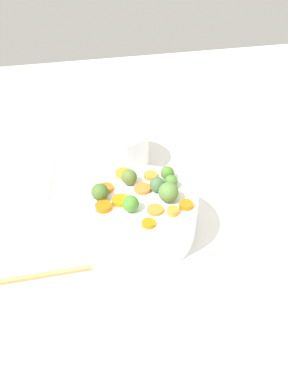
% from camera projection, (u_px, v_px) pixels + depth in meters
% --- Properties ---
extents(tabletop, '(2.40, 2.40, 0.02)m').
position_uv_depth(tabletop, '(150.00, 240.00, 0.87)').
color(tabletop, white).
rests_on(tabletop, ground).
extents(serving_bowl_carrots, '(0.23, 0.23, 0.11)m').
position_uv_depth(serving_bowl_carrots, '(144.00, 215.00, 0.84)').
color(serving_bowl_carrots, white).
rests_on(serving_bowl_carrots, tabletop).
extents(carrot_slice_0, '(0.04, 0.04, 0.01)m').
position_uv_depth(carrot_slice_0, '(150.00, 176.00, 0.86)').
color(carrot_slice_0, orange).
rests_on(carrot_slice_0, serving_bowl_carrots).
extents(carrot_slice_1, '(0.04, 0.04, 0.01)m').
position_uv_depth(carrot_slice_1, '(186.00, 205.00, 0.78)').
color(carrot_slice_1, orange).
rests_on(carrot_slice_1, serving_bowl_carrots).
extents(carrot_slice_2, '(0.03, 0.03, 0.01)m').
position_uv_depth(carrot_slice_2, '(173.00, 211.00, 0.76)').
color(carrot_slice_2, orange).
rests_on(carrot_slice_2, serving_bowl_carrots).
extents(carrot_slice_3, '(0.05, 0.05, 0.01)m').
position_uv_depth(carrot_slice_3, '(157.00, 210.00, 0.77)').
color(carrot_slice_3, orange).
rests_on(carrot_slice_3, serving_bowl_carrots).
extents(carrot_slice_4, '(0.04, 0.04, 0.01)m').
position_uv_depth(carrot_slice_4, '(148.00, 224.00, 0.74)').
color(carrot_slice_4, orange).
rests_on(carrot_slice_4, serving_bowl_carrots).
extents(carrot_slice_5, '(0.04, 0.04, 0.01)m').
position_uv_depth(carrot_slice_5, '(106.00, 188.00, 0.82)').
color(carrot_slice_5, orange).
rests_on(carrot_slice_5, serving_bowl_carrots).
extents(carrot_slice_6, '(0.05, 0.05, 0.01)m').
position_uv_depth(carrot_slice_6, '(103.00, 207.00, 0.77)').
color(carrot_slice_6, orange).
rests_on(carrot_slice_6, serving_bowl_carrots).
extents(carrot_slice_7, '(0.04, 0.04, 0.01)m').
position_uv_depth(carrot_slice_7, '(123.00, 173.00, 0.87)').
color(carrot_slice_7, orange).
rests_on(carrot_slice_7, serving_bowl_carrots).
extents(carrot_slice_8, '(0.05, 0.05, 0.01)m').
position_uv_depth(carrot_slice_8, '(120.00, 201.00, 0.79)').
color(carrot_slice_8, orange).
rests_on(carrot_slice_8, serving_bowl_carrots).
extents(carrot_slice_9, '(0.05, 0.05, 0.01)m').
position_uv_depth(carrot_slice_9, '(142.00, 189.00, 0.82)').
color(carrot_slice_9, orange).
rests_on(carrot_slice_9, serving_bowl_carrots).
extents(brussels_sprout_0, '(0.03, 0.03, 0.03)m').
position_uv_depth(brussels_sprout_0, '(167.00, 173.00, 0.85)').
color(brussels_sprout_0, '#497B2A').
rests_on(brussels_sprout_0, serving_bowl_carrots).
extents(brussels_sprout_1, '(0.04, 0.04, 0.04)m').
position_uv_depth(brussels_sprout_1, '(100.00, 192.00, 0.79)').
color(brussels_sprout_1, '#476B29').
rests_on(brussels_sprout_1, serving_bowl_carrots).
extents(brussels_sprout_2, '(0.03, 0.03, 0.03)m').
position_uv_depth(brussels_sprout_2, '(171.00, 182.00, 0.83)').
color(brussels_sprout_2, '#4C802E').
rests_on(brussels_sprout_2, serving_bowl_carrots).
extents(brussels_sprout_3, '(0.03, 0.03, 0.03)m').
position_uv_depth(brussels_sprout_3, '(157.00, 185.00, 0.81)').
color(brussels_sprout_3, '#446B40').
rests_on(brussels_sprout_3, serving_bowl_carrots).
extents(brussels_sprout_4, '(0.03, 0.03, 0.03)m').
position_uv_depth(brussels_sprout_4, '(130.00, 204.00, 0.76)').
color(brussels_sprout_4, '#48872D').
rests_on(brussels_sprout_4, serving_bowl_carrots).
extents(brussels_sprout_5, '(0.04, 0.04, 0.04)m').
position_uv_depth(brussels_sprout_5, '(168.00, 192.00, 0.79)').
color(brussels_sprout_5, '#567D37').
rests_on(brussels_sprout_5, serving_bowl_carrots).
extents(brussels_sprout_6, '(0.04, 0.04, 0.04)m').
position_uv_depth(brussels_sprout_6, '(129.00, 177.00, 0.83)').
color(brussels_sprout_6, '#577030').
rests_on(brussels_sprout_6, serving_bowl_carrots).
extents(casserole_dish, '(0.19, 0.19, 0.11)m').
position_uv_depth(casserole_dish, '(115.00, 148.00, 1.06)').
color(casserole_dish, white).
rests_on(casserole_dish, tabletop).
extents(dish_towel, '(0.21, 0.18, 0.01)m').
position_uv_depth(dish_towel, '(23.00, 181.00, 1.03)').
color(dish_towel, beige).
rests_on(dish_towel, tabletop).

